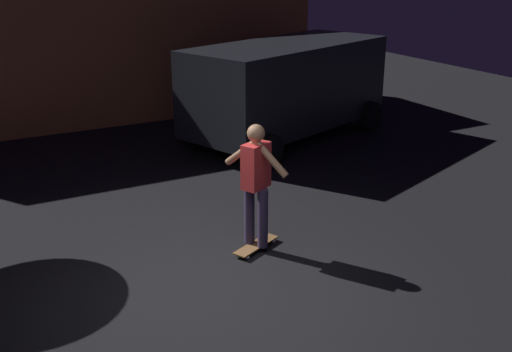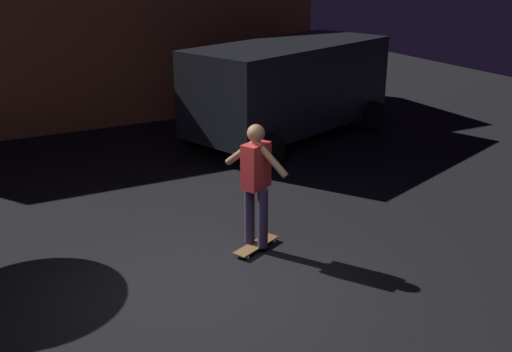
{
  "view_description": "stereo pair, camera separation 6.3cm",
  "coord_description": "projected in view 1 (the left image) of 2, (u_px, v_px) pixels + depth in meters",
  "views": [
    {
      "loc": [
        -2.57,
        -5.91,
        3.79
      ],
      "look_at": [
        1.06,
        0.76,
        1.05
      ],
      "focal_mm": 43.86,
      "sensor_mm": 36.0,
      "label": 1
    },
    {
      "loc": [
        -2.52,
        -5.94,
        3.79
      ],
      "look_at": [
        1.06,
        0.76,
        1.05
      ],
      "focal_mm": 43.86,
      "sensor_mm": 36.0,
      "label": 2
    }
  ],
  "objects": [
    {
      "name": "ground_plane",
      "position": [
        208.0,
        294.0,
        7.33
      ],
      "size": [
        28.0,
        28.0,
        0.0
      ],
      "primitive_type": "plane",
      "color": "black"
    },
    {
      "name": "low_building",
      "position": [
        91.0,
        36.0,
        15.02
      ],
      "size": [
        10.33,
        3.2,
        3.72
      ],
      "color": "#C67A47",
      "rests_on": "ground_plane"
    },
    {
      "name": "parked_van",
      "position": [
        287.0,
        85.0,
        13.01
      ],
      "size": [
        4.97,
        3.48,
        2.03
      ],
      "color": "black",
      "rests_on": "ground_plane"
    },
    {
      "name": "skateboard_ridden",
      "position": [
        256.0,
        245.0,
        8.42
      ],
      "size": [
        0.79,
        0.52,
        0.07
      ],
      "color": "olive",
      "rests_on": "ground_plane"
    },
    {
      "name": "skater",
      "position": [
        256.0,
        177.0,
        8.08
      ],
      "size": [
        0.5,
        0.93,
        1.67
      ],
      "color": "#382D4C",
      "rests_on": "skateboard_ridden"
    }
  ]
}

